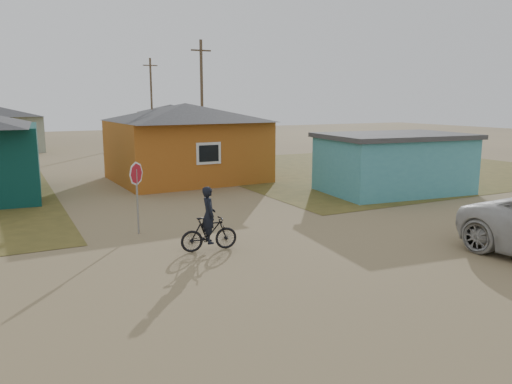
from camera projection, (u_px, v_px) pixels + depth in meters
ground at (282, 266)px, 12.37m from camera, size 120.00×120.00×0.00m
grass_ne at (374, 168)px, 30.04m from camera, size 20.00×18.00×0.00m
house_yellow at (186, 141)px, 25.36m from camera, size 7.72×6.76×3.90m
shed_turquoise at (393, 163)px, 22.09m from camera, size 6.71×4.93×2.60m
house_beige_east at (171, 122)px, 51.49m from camera, size 6.95×6.05×3.60m
utility_pole_near at (202, 99)px, 33.77m from camera, size 1.40×0.20×8.00m
utility_pole_far at (152, 99)px, 48.20m from camera, size 1.40×0.20×8.00m
stop_sign at (136, 181)px, 15.05m from camera, size 0.69×0.31×2.23m
cyclist at (209, 228)px, 13.51m from camera, size 1.61×0.63×1.77m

